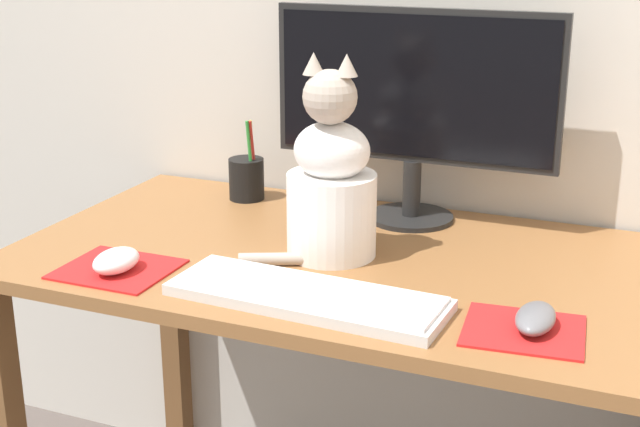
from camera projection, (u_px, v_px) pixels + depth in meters
name	position (u px, v px, depth m)	size (l,w,h in m)	color
desk	(359.00, 312.00, 1.62)	(1.25, 0.66, 0.74)	brown
monitor	(414.00, 100.00, 1.71)	(0.56, 0.17, 0.42)	black
keyboard	(307.00, 296.00, 1.40)	(0.45, 0.17, 0.02)	silver
mousepad_left	(117.00, 269.00, 1.53)	(0.19, 0.17, 0.00)	red
mousepad_right	(524.00, 331.00, 1.30)	(0.19, 0.17, 0.00)	red
computer_mouse_left	(116.00, 261.00, 1.51)	(0.07, 0.10, 0.04)	white
computer_mouse_right	(536.00, 318.00, 1.30)	(0.06, 0.11, 0.03)	slate
cat	(331.00, 183.00, 1.56)	(0.22, 0.21, 0.36)	white
pen_cup	(247.00, 178.00, 1.91)	(0.08, 0.08, 0.18)	black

